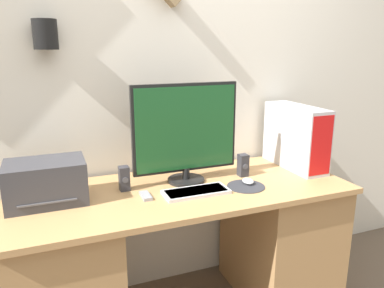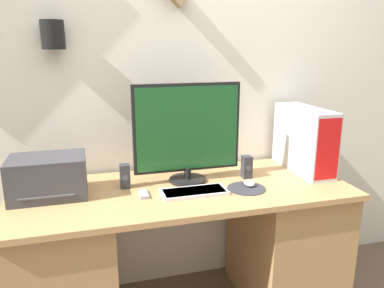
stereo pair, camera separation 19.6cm
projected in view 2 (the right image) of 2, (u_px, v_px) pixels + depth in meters
The scene contains 11 objects.
wall_back at pixel (164, 76), 2.25m from camera, with size 6.40×0.17×2.70m.
desk at pixel (184, 252), 2.11m from camera, with size 1.79×0.72×0.80m.
monitor at pixel (187, 131), 2.04m from camera, with size 0.60×0.21×0.55m.
keyboard at pixel (194, 192), 1.92m from camera, with size 0.34×0.14×0.02m.
mousepad at pixel (246, 188), 1.99m from camera, with size 0.20×0.20×0.00m.
mouse at pixel (249, 183), 2.02m from camera, with size 0.06×0.08×0.03m.
computer_tower at pixel (304, 139), 2.25m from camera, with size 0.16×0.48×0.38m.
printer at pixel (48, 177), 1.87m from camera, with size 0.37×0.26×0.21m.
speaker_left at pixel (125, 176), 1.99m from camera, with size 0.05×0.06×0.13m.
speaker_right at pixel (247, 167), 2.15m from camera, with size 0.05×0.06×0.13m.
remote_control at pixel (144, 194), 1.90m from camera, with size 0.04×0.11×0.02m.
Camera 2 is at (-0.46, -1.47, 1.54)m, focal length 35.00 mm.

